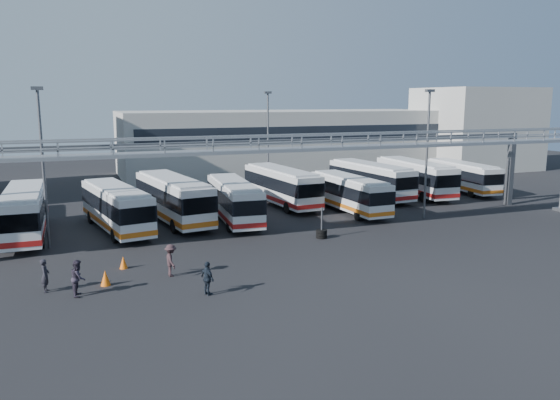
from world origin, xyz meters
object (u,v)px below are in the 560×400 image
object	(u,v)px
bus_3	(173,197)
bus_5	(281,185)
light_pole_back	(268,137)
light_pole_mid	(427,147)
pedestrian_d	(208,278)
pedestrian_b	(78,278)
bus_8	(415,176)
light_pole_left	(43,159)
bus_4	(234,199)
bus_2	(116,206)
pedestrian_c	(171,260)
cone_left	(105,278)
bus_7	(370,179)
pedestrian_a	(45,275)
tire_stack	(322,233)
cone_right	(123,262)
bus_6	(349,192)
bus_9	(462,176)
bus_1	(24,211)

from	to	relation	value
bus_3	bus_5	size ratio (longest dim) A/B	1.05
light_pole_back	bus_5	size ratio (longest dim) A/B	0.91
light_pole_back	light_pole_mid	bearing A→B (deg)	-61.93
pedestrian_d	pedestrian_b	bearing A→B (deg)	49.97
bus_5	bus_8	size ratio (longest dim) A/B	0.98
light_pole_left	bus_4	size ratio (longest dim) A/B	0.96
light_pole_mid	bus_5	distance (m)	13.25
bus_2	pedestrian_c	distance (m)	12.09
light_pole_left	cone_left	distance (m)	10.76
light_pole_left	bus_2	bearing A→B (deg)	36.77
pedestrian_c	pedestrian_d	distance (m)	3.74
bus_7	pedestrian_a	bearing A→B (deg)	-153.62
light_pole_mid	tire_stack	size ratio (longest dim) A/B	4.74
light_pole_mid	bus_5	world-z (taller)	light_pole_mid
bus_7	cone_right	size ratio (longest dim) A/B	15.80
light_pole_mid	bus_8	distance (m)	11.35
light_pole_back	pedestrian_d	bearing A→B (deg)	-115.54
bus_7	bus_2	bearing A→B (deg)	-172.73
bus_6	bus_9	world-z (taller)	bus_9
bus_7	tire_stack	size ratio (longest dim) A/B	5.23
pedestrian_c	tire_stack	distance (m)	12.01
light_pole_mid	light_pole_left	bearing A→B (deg)	177.95
light_pole_left	bus_2	distance (m)	6.83
light_pole_back	bus_6	world-z (taller)	light_pole_back
bus_7	bus_8	bearing A→B (deg)	-9.80
pedestrian_c	light_pole_left	bearing A→B (deg)	32.77
bus_6	cone_right	size ratio (longest dim) A/B	14.24
bus_3	cone_right	size ratio (longest dim) A/B	16.54
light_pole_mid	bus_4	size ratio (longest dim) A/B	0.96
bus_1	bus_3	xyz separation A→B (m)	(10.44, 1.25, 0.07)
light_pole_back	bus_8	size ratio (longest dim) A/B	0.89
light_pole_back	bus_6	bearing A→B (deg)	-72.15
bus_9	bus_2	bearing A→B (deg)	-167.92
bus_5	light_pole_back	bearing A→B (deg)	76.68
bus_7	bus_9	xyz separation A→B (m)	(10.60, -0.30, -0.16)
cone_left	pedestrian_c	bearing A→B (deg)	5.24
bus_1	bus_2	xyz separation A→B (m)	(6.06, -0.19, -0.06)
bus_4	tire_stack	bearing A→B (deg)	-55.98
pedestrian_b	pedestrian_c	xyz separation A→B (m)	(4.72, 1.37, -0.02)
bus_2	pedestrian_d	size ratio (longest dim) A/B	6.54
bus_1	bus_5	bearing A→B (deg)	12.36
light_pole_left	pedestrian_b	bearing A→B (deg)	-80.63
light_pole_back	pedestrian_d	xyz separation A→B (m)	(-12.48, -26.11, -4.88)
bus_2	bus_5	distance (m)	15.40
bus_2	cone_right	distance (m)	9.70
light_pole_mid	bus_3	world-z (taller)	light_pole_mid
cone_right	pedestrian_c	bearing A→B (deg)	-45.25
pedestrian_c	cone_left	distance (m)	3.47
bus_7	cone_right	world-z (taller)	bus_7
bus_3	pedestrian_b	world-z (taller)	bus_3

